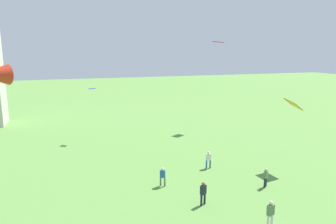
{
  "coord_description": "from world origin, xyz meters",
  "views": [
    {
      "loc": [
        -6.19,
        -8.4,
        10.93
      ],
      "look_at": [
        1.87,
        14.88,
        6.03
      ],
      "focal_mm": 32.78,
      "sensor_mm": 36.0,
      "label": 1
    }
  ],
  "objects_px": {
    "person_1": "(266,176)",
    "kite_flying_0": "(218,42)",
    "person_0": "(163,176)",
    "kite_flying_3": "(92,89)",
    "person_2": "(208,159)",
    "person_4": "(203,192)",
    "person_3": "(271,213)",
    "kite_flying_6": "(293,104)"
  },
  "relations": [
    {
      "from": "person_0",
      "to": "person_3",
      "type": "distance_m",
      "value": 9.15
    },
    {
      "from": "person_1",
      "to": "kite_flying_0",
      "type": "height_order",
      "value": "kite_flying_0"
    },
    {
      "from": "person_0",
      "to": "kite_flying_0",
      "type": "xyz_separation_m",
      "value": [
        13.84,
        16.97,
        11.29
      ]
    },
    {
      "from": "person_2",
      "to": "kite_flying_0",
      "type": "relative_size",
      "value": 0.91
    },
    {
      "from": "person_2",
      "to": "person_3",
      "type": "height_order",
      "value": "person_3"
    },
    {
      "from": "person_1",
      "to": "person_3",
      "type": "xyz_separation_m",
      "value": [
        -3.38,
        -5.04,
        0.1
      ]
    },
    {
      "from": "person_0",
      "to": "kite_flying_3",
      "type": "bearing_deg",
      "value": 137.14
    },
    {
      "from": "person_3",
      "to": "person_4",
      "type": "relative_size",
      "value": 1.04
    },
    {
      "from": "person_3",
      "to": "kite_flying_0",
      "type": "bearing_deg",
      "value": -128.32
    },
    {
      "from": "person_1",
      "to": "person_4",
      "type": "xyz_separation_m",
      "value": [
        -6.1,
        -1.02,
        0.07
      ]
    },
    {
      "from": "person_2",
      "to": "kite_flying_3",
      "type": "height_order",
      "value": "kite_flying_3"
    },
    {
      "from": "person_0",
      "to": "person_3",
      "type": "bearing_deg",
      "value": -27.19
    },
    {
      "from": "person_1",
      "to": "person_2",
      "type": "bearing_deg",
      "value": -100.99
    },
    {
      "from": "person_4",
      "to": "kite_flying_0",
      "type": "height_order",
      "value": "kite_flying_0"
    },
    {
      "from": "kite_flying_3",
      "to": "kite_flying_6",
      "type": "relative_size",
      "value": 0.53
    },
    {
      "from": "person_1",
      "to": "kite_flying_3",
      "type": "height_order",
      "value": "kite_flying_3"
    },
    {
      "from": "person_1",
      "to": "person_4",
      "type": "distance_m",
      "value": 6.19
    },
    {
      "from": "person_0",
      "to": "kite_flying_6",
      "type": "height_order",
      "value": "kite_flying_6"
    },
    {
      "from": "kite_flying_3",
      "to": "kite_flying_0",
      "type": "bearing_deg",
      "value": -144.67
    },
    {
      "from": "person_3",
      "to": "kite_flying_6",
      "type": "xyz_separation_m",
      "value": [
        8.38,
        8.21,
        5.06
      ]
    },
    {
      "from": "person_1",
      "to": "person_3",
      "type": "bearing_deg",
      "value": 19.18
    },
    {
      "from": "person_1",
      "to": "kite_flying_6",
      "type": "bearing_deg",
      "value": 175.39
    },
    {
      "from": "person_3",
      "to": "person_4",
      "type": "xyz_separation_m",
      "value": [
        -2.72,
        4.02,
        -0.04
      ]
    },
    {
      "from": "kite_flying_0",
      "to": "kite_flying_6",
      "type": "distance_m",
      "value": 17.83
    },
    {
      "from": "person_0",
      "to": "kite_flying_6",
      "type": "bearing_deg",
      "value": 34.47
    },
    {
      "from": "kite_flying_0",
      "to": "kite_flying_6",
      "type": "height_order",
      "value": "kite_flying_0"
    },
    {
      "from": "person_4",
      "to": "person_2",
      "type": "bearing_deg",
      "value": 33.24
    },
    {
      "from": "kite_flying_6",
      "to": "person_3",
      "type": "bearing_deg",
      "value": -42.61
    },
    {
      "from": "person_4",
      "to": "kite_flying_6",
      "type": "height_order",
      "value": "kite_flying_6"
    },
    {
      "from": "person_0",
      "to": "person_4",
      "type": "distance_m",
      "value": 4.33
    },
    {
      "from": "kite_flying_0",
      "to": "person_2",
      "type": "bearing_deg",
      "value": -151.64
    },
    {
      "from": "person_0",
      "to": "person_4",
      "type": "bearing_deg",
      "value": -32.43
    },
    {
      "from": "kite_flying_0",
      "to": "person_1",
      "type": "bearing_deg",
      "value": -138.15
    },
    {
      "from": "person_3",
      "to": "kite_flying_6",
      "type": "bearing_deg",
      "value": -153.36
    },
    {
      "from": "person_3",
      "to": "kite_flying_3",
      "type": "distance_m",
      "value": 25.77
    },
    {
      "from": "person_3",
      "to": "person_0",
      "type": "bearing_deg",
      "value": -78.36
    },
    {
      "from": "person_4",
      "to": "kite_flying_0",
      "type": "distance_m",
      "value": 26.62
    },
    {
      "from": "person_1",
      "to": "person_2",
      "type": "distance_m",
      "value": 5.83
    },
    {
      "from": "person_0",
      "to": "person_4",
      "type": "relative_size",
      "value": 0.91
    },
    {
      "from": "person_4",
      "to": "person_1",
      "type": "bearing_deg",
      "value": -17.73
    },
    {
      "from": "person_2",
      "to": "person_4",
      "type": "bearing_deg",
      "value": 66.31
    },
    {
      "from": "person_4",
      "to": "kite_flying_6",
      "type": "xyz_separation_m",
      "value": [
        11.1,
        4.19,
        5.09
      ]
    }
  ]
}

